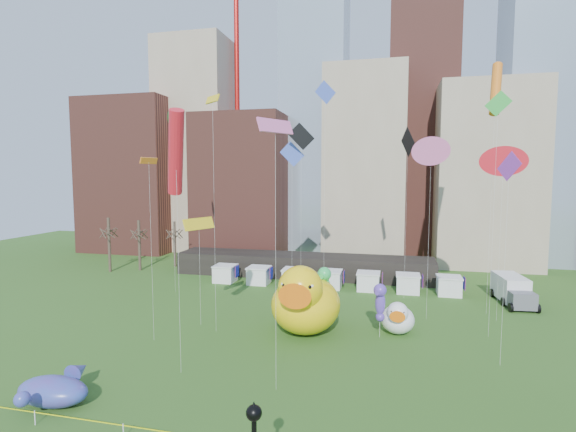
% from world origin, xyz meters
% --- Properties ---
extents(skyline, '(101.00, 23.00, 68.00)m').
position_xyz_m(skyline, '(2.25, 61.06, 21.44)').
color(skyline, brown).
rests_on(skyline, ground).
extents(crane_left, '(23.00, 1.00, 76.00)m').
position_xyz_m(crane_left, '(-21.11, 64.00, 46.90)').
color(crane_left, red).
rests_on(crane_left, ground).
extents(pavilion, '(38.00, 6.00, 3.20)m').
position_xyz_m(pavilion, '(-4.00, 42.00, 1.60)').
color(pavilion, black).
rests_on(pavilion, ground).
extents(vendor_tents, '(33.24, 2.80, 2.40)m').
position_xyz_m(vendor_tents, '(1.02, 36.00, 1.11)').
color(vendor_tents, white).
rests_on(vendor_tents, ground).
extents(bare_trees, '(8.44, 6.44, 8.50)m').
position_xyz_m(bare_trees, '(-30.17, 40.54, 4.01)').
color(bare_trees, '#382B21').
rests_on(bare_trees, ground).
extents(big_duck, '(6.71, 9.02, 6.94)m').
position_xyz_m(big_duck, '(0.89, 18.58, 3.19)').
color(big_duck, yellow).
rests_on(big_duck, ground).
extents(small_duck, '(3.28, 4.36, 3.33)m').
position_xyz_m(small_duck, '(9.48, 20.63, 1.53)').
color(small_duck, white).
rests_on(small_duck, ground).
extents(seahorse_green, '(1.54, 1.82, 6.10)m').
position_xyz_m(seahorse_green, '(2.49, 20.60, 4.45)').
color(seahorse_green, silver).
rests_on(seahorse_green, ground).
extents(seahorse_purple, '(1.45, 1.68, 5.09)m').
position_xyz_m(seahorse_purple, '(7.86, 19.25, 3.62)').
color(seahorse_purple, silver).
rests_on(seahorse_purple, ground).
extents(whale_inflatable, '(4.96, 6.31, 2.16)m').
position_xyz_m(whale_inflatable, '(-12.66, 2.35, 0.99)').
color(whale_inflatable, '#54348E').
rests_on(whale_inflatable, ground).
extents(box_truck, '(3.60, 7.69, 3.16)m').
position_xyz_m(box_truck, '(22.76, 34.02, 1.62)').
color(box_truck, white).
rests_on(box_truck, ground).
extents(kite_0, '(3.00, 1.27, 17.94)m').
position_xyz_m(kite_0, '(19.54, 26.88, 16.42)').
color(kite_0, silver).
rests_on(kite_0, ground).
extents(kite_1, '(1.90, 2.91, 18.71)m').
position_xyz_m(kite_1, '(1.02, 7.49, 18.12)').
color(kite_1, silver).
rests_on(kite_1, ground).
extents(kite_2, '(3.07, 1.23, 21.34)m').
position_xyz_m(kite_2, '(-2.01, 30.94, 19.40)').
color(kite_2, silver).
rests_on(kite_2, ground).
extents(kite_3, '(2.29, 0.15, 22.52)m').
position_xyz_m(kite_3, '(17.74, 21.82, 20.66)').
color(kite_3, silver).
rests_on(kite_3, ground).
extents(kite_4, '(1.91, 3.69, 10.83)m').
position_xyz_m(kite_4, '(-9.78, 18.63, 10.23)').
color(kite_4, silver).
rests_on(kite_4, ground).
extents(kite_5, '(3.16, 0.14, 19.26)m').
position_xyz_m(kite_5, '(-3.38, 32.00, 17.41)').
color(kite_5, silver).
rests_on(kite_5, ground).
extents(kite_6, '(1.87, 3.58, 26.91)m').
position_xyz_m(kite_6, '(19.00, 29.02, 23.97)').
color(kite_6, silver).
rests_on(kite_6, ground).
extents(kite_7, '(1.27, 1.94, 16.82)m').
position_xyz_m(kite_7, '(17.28, 15.33, 15.29)').
color(kite_7, silver).
rests_on(kite_7, ground).
extents(kite_8, '(2.90, 3.66, 19.73)m').
position_xyz_m(kite_8, '(-6.70, 8.37, 16.60)').
color(kite_8, silver).
rests_on(kite_8, ground).
extents(kite_9, '(2.61, 1.97, 18.93)m').
position_xyz_m(kite_9, '(12.51, 25.84, 17.45)').
color(kite_9, silver).
rests_on(kite_9, ground).
extents(kite_10, '(1.47, 3.33, 20.80)m').
position_xyz_m(kite_10, '(10.46, 33.15, 18.76)').
color(kite_10, silver).
rests_on(kite_10, ground).
extents(kite_11, '(0.83, 2.02, 23.09)m').
position_xyz_m(kite_11, '(-18.28, 29.42, 22.02)').
color(kite_11, silver).
rests_on(kite_11, ground).
extents(kite_12, '(1.94, 1.70, 22.34)m').
position_xyz_m(kite_12, '(-7.56, 17.27, 21.67)').
color(kite_12, silver).
rests_on(kite_12, ground).
extents(kite_13, '(2.33, 0.96, 24.84)m').
position_xyz_m(kite_13, '(1.77, 24.80, 22.87)').
color(kite_13, silver).
rests_on(kite_13, ground).
extents(kite_14, '(0.86, 1.80, 16.58)m').
position_xyz_m(kite_14, '(-12.22, 13.87, 16.02)').
color(kite_14, silver).
rests_on(kite_14, ground).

